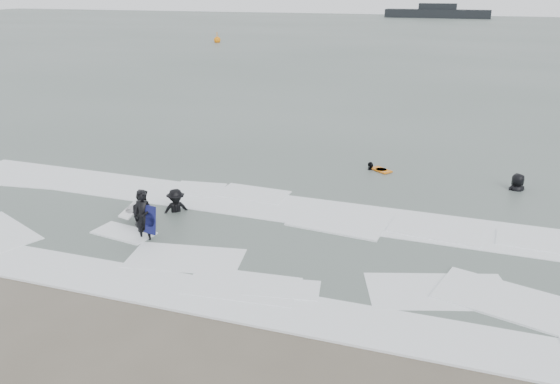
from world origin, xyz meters
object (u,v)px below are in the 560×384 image
(buoy, at_px, (217,40))
(vessel_horizon, at_px, (437,13))
(surfer_right_near, at_px, (371,170))
(surfer_wading, at_px, (144,225))
(surfer_right_far, at_px, (516,191))
(surfer_breaker, at_px, (177,214))
(surfer_centre, at_px, (146,241))

(buoy, xyz_separation_m, vessel_horizon, (25.75, 81.17, 0.96))
(surfer_right_near, distance_m, vessel_horizon, 133.94)
(surfer_right_near, bearing_deg, vessel_horizon, -143.77)
(surfer_wading, xyz_separation_m, surfer_right_far, (12.68, 8.08, 0.00))
(surfer_breaker, bearing_deg, surfer_right_near, 10.31)
(surfer_wading, distance_m, surfer_right_far, 15.04)
(surfer_wading, height_order, surfer_breaker, surfer_wading)
(surfer_centre, bearing_deg, surfer_breaker, 88.16)
(surfer_centre, xyz_separation_m, buoy, (-27.19, 62.48, 0.42))
(surfer_right_near, bearing_deg, surfer_breaker, -5.04)
(surfer_wading, xyz_separation_m, vessel_horizon, (-0.65, 142.54, 1.37))
(surfer_breaker, xyz_separation_m, surfer_right_far, (12.10, 6.78, 0.00))
(surfer_centre, relative_size, surfer_wading, 0.95)
(buoy, bearing_deg, surfer_wading, -66.72)
(surfer_centre, bearing_deg, buoy, 106.93)
(surfer_breaker, relative_size, buoy, 1.10)
(buoy, bearing_deg, surfer_right_near, -57.98)
(vessel_horizon, bearing_deg, surfer_right_near, -86.95)
(surfer_wading, relative_size, buoy, 1.15)
(surfer_right_far, bearing_deg, surfer_wading, 4.81)
(surfer_wading, distance_m, surfer_right_near, 10.92)
(surfer_breaker, bearing_deg, surfer_wading, -155.51)
(surfer_right_near, relative_size, vessel_horizon, 0.06)
(surfer_right_far, bearing_deg, surfer_right_near, -34.20)
(surfer_wading, relative_size, vessel_horizon, 0.07)
(surfer_right_far, relative_size, buoy, 1.16)
(buoy, bearing_deg, surfer_right_far, -53.74)
(surfer_right_near, height_order, surfer_right_far, surfer_right_far)
(vessel_horizon, bearing_deg, buoy, -107.60)
(surfer_right_far, relative_size, vessel_horizon, 0.07)
(surfer_wading, xyz_separation_m, surfer_right_near, (6.48, 8.79, 0.00))
(surfer_wading, relative_size, surfer_breaker, 1.04)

